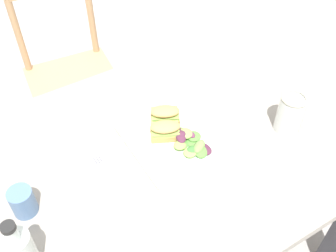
% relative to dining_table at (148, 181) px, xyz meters
% --- Properties ---
extents(dining_table, '(1.44, 0.86, 0.74)m').
position_rel_dining_table_xyz_m(dining_table, '(0.00, 0.00, 0.00)').
color(dining_table, gray).
rests_on(dining_table, ground).
extents(chair_wooden_far, '(0.44, 0.44, 0.87)m').
position_rel_dining_table_xyz_m(chair_wooden_far, '(0.04, 0.83, -0.18)').
color(chair_wooden_far, tan).
rests_on(chair_wooden_far, ground).
extents(plate_lunch, '(0.28, 0.28, 0.01)m').
position_rel_dining_table_xyz_m(plate_lunch, '(0.11, 0.02, 0.12)').
color(plate_lunch, beige).
rests_on(plate_lunch, dining_table).
extents(sandwich_half_front, '(0.11, 0.09, 0.06)m').
position_rel_dining_table_xyz_m(sandwich_half_front, '(0.09, 0.04, 0.15)').
color(sandwich_half_front, tan).
rests_on(sandwich_half_front, plate_lunch).
extents(sandwich_half_back, '(0.11, 0.09, 0.06)m').
position_rel_dining_table_xyz_m(sandwich_half_back, '(0.12, 0.10, 0.15)').
color(sandwich_half_back, tan).
rests_on(sandwich_half_back, plate_lunch).
extents(salad_mixed_greens, '(0.11, 0.16, 0.03)m').
position_rel_dining_table_xyz_m(salad_mixed_greens, '(0.14, -0.03, 0.14)').
color(salad_mixed_greens, '#518438').
rests_on(salad_mixed_greens, plate_lunch).
extents(napkin_folded, '(0.10, 0.25, 0.00)m').
position_rel_dining_table_xyz_m(napkin_folded, '(-0.13, -0.01, 0.12)').
color(napkin_folded, silver).
rests_on(napkin_folded, dining_table).
extents(fork_on_napkin, '(0.03, 0.19, 0.00)m').
position_rel_dining_table_xyz_m(fork_on_napkin, '(-0.13, 0.01, 0.12)').
color(fork_on_napkin, silver).
rests_on(fork_on_napkin, napkin_folded).
extents(mason_jar_iced_tea, '(0.08, 0.08, 0.14)m').
position_rel_dining_table_xyz_m(mason_jar_iced_tea, '(0.44, -0.12, 0.18)').
color(mason_jar_iced_tea, gold).
rests_on(mason_jar_iced_tea, dining_table).
extents(cup_extra_side, '(0.06, 0.06, 0.08)m').
position_rel_dining_table_xyz_m(cup_extra_side, '(-0.36, 0.01, 0.16)').
color(cup_extra_side, '#4C6B93').
rests_on(cup_extra_side, dining_table).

